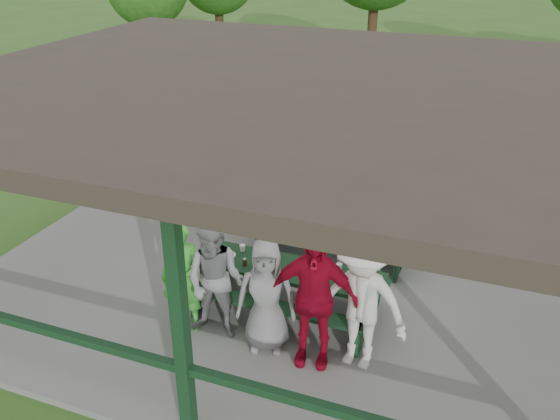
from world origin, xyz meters
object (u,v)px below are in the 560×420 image
at_px(picnic_table_far, 336,226).
at_px(spectator_lblue, 315,184).
at_px(contestant_white_fedora, 361,302).
at_px(contestant_green, 183,277).
at_px(picnic_table_near, 288,283).
at_px(contestant_grey_left, 216,281).
at_px(spectator_grey, 405,201).
at_px(contestant_grey_mid, 266,296).
at_px(pickup_truck, 540,112).
at_px(contestant_red, 313,298).
at_px(spectator_blue, 264,159).
at_px(farm_trailer, 341,95).

bearing_deg(picnic_table_far, spectator_lblue, 129.07).
bearing_deg(contestant_white_fedora, contestant_green, -170.75).
height_order(picnic_table_near, contestant_grey_left, contestant_grey_left).
bearing_deg(spectator_lblue, spectator_grey, -179.08).
relative_size(contestant_grey_mid, spectator_grey, 1.07).
height_order(contestant_white_fedora, spectator_grey, contestant_white_fedora).
distance_m(picnic_table_far, contestant_grey_mid, 2.91).
relative_size(spectator_lblue, pickup_truck, 0.35).
bearing_deg(contestant_red, picnic_table_far, 91.24).
distance_m(contestant_green, spectator_blue, 4.32).
xyz_separation_m(contestant_red, spectator_grey, (0.52, 3.76, -0.21)).
relative_size(picnic_table_near, contestant_green, 1.70).
relative_size(contestant_red, spectator_blue, 1.02).
distance_m(picnic_table_far, farm_trailer, 8.22).
bearing_deg(contestant_grey_left, contestant_white_fedora, -0.85).
relative_size(contestant_green, contestant_grey_mid, 1.01).
xyz_separation_m(contestant_green, contestant_red, (1.91, -0.03, 0.15)).
bearing_deg(picnic_table_far, contestant_grey_mid, -92.63).
distance_m(contestant_grey_left, farm_trailer, 10.90).
height_order(contestant_white_fedora, pickup_truck, contestant_white_fedora).
bearing_deg(picnic_table_near, contestant_white_fedora, -31.20).
xyz_separation_m(contestant_green, pickup_truck, (4.76, 11.11, -0.25)).
distance_m(spectator_lblue, pickup_truck, 8.45).
height_order(contestant_grey_mid, contestant_white_fedora, contestant_white_fedora).
bearing_deg(farm_trailer, contestant_red, -72.45).
height_order(spectator_lblue, spectator_grey, spectator_lblue).
relative_size(spectator_blue, spectator_grey, 1.26).
bearing_deg(pickup_truck, picnic_table_far, 176.09).
bearing_deg(spectator_lblue, contestant_green, 78.30).
bearing_deg(pickup_truck, contestant_white_fedora, -173.13).
distance_m(spectator_grey, farm_trailer, 7.79).
bearing_deg(spectator_lblue, contestant_white_fedora, 116.02).
bearing_deg(farm_trailer, contestant_white_fedora, -69.30).
distance_m(spectator_blue, farm_trailer, 6.57).
distance_m(contestant_red, pickup_truck, 11.51).
xyz_separation_m(spectator_blue, farm_trailer, (-0.21, 6.55, -0.37)).
bearing_deg(contestant_red, contestant_grey_mid, 166.88).
bearing_deg(picnic_table_near, contestant_grey_left, -129.21).
bearing_deg(farm_trailer, picnic_table_far, -71.16).
bearing_deg(contestant_white_fedora, picnic_table_near, 155.17).
distance_m(contestant_grey_mid, contestant_red, 0.68).
height_order(contestant_grey_mid, spectator_grey, contestant_grey_mid).
distance_m(contestant_grey_left, pickup_truck, 11.89).
bearing_deg(contestant_grey_left, pickup_truck, 65.01).
xyz_separation_m(spectator_lblue, spectator_grey, (1.69, 0.04, -0.10)).
bearing_deg(contestant_green, contestant_white_fedora, -14.11).
bearing_deg(pickup_truck, farm_trailer, 111.33).
bearing_deg(contestant_grey_left, picnic_table_far, 69.07).
bearing_deg(spectator_blue, picnic_table_far, 126.63).
xyz_separation_m(picnic_table_far, spectator_grey, (1.05, 0.83, 0.29)).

